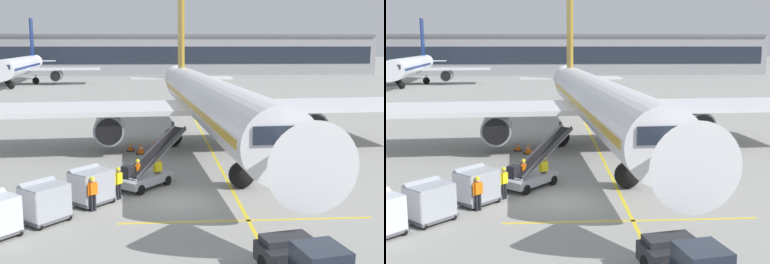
{
  "view_description": "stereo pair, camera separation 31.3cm",
  "coord_description": "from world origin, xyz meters",
  "views": [
    {
      "loc": [
        -1.11,
        -25.23,
        8.1
      ],
      "look_at": [
        0.97,
        3.38,
        3.07
      ],
      "focal_mm": 46.9,
      "sensor_mm": 36.0,
      "label": 1
    },
    {
      "loc": [
        -0.8,
        -25.25,
        8.1
      ],
      "look_at": [
        0.97,
        3.38,
        3.07
      ],
      "focal_mm": 46.9,
      "sensor_mm": 36.0,
      "label": 2
    }
  ],
  "objects": [
    {
      "name": "terminal_building",
      "position": [
        7.38,
        114.71,
        5.31
      ],
      "size": [
        102.11,
        14.44,
        10.72
      ],
      "color": "#939399",
      "rests_on": "ground"
    },
    {
      "name": "safety_cone_wingtip",
      "position": [
        -3.09,
        12.81,
        0.33
      ],
      "size": [
        0.59,
        0.59,
        0.67
      ],
      "color": "black",
      "rests_on": "ground"
    },
    {
      "name": "distant_airplane",
      "position": [
        -28.38,
        79.06,
        3.62
      ],
      "size": [
        32.17,
        41.64,
        14.01
      ],
      "color": "silver",
      "rests_on": "ground"
    },
    {
      "name": "baggage_cart_second",
      "position": [
        -6.29,
        -2.68,
        1.0
      ],
      "size": [
        2.53,
        2.57,
        1.91
      ],
      "color": "#515156",
      "rests_on": "ground"
    },
    {
      "name": "safety_cone_engine_keepout",
      "position": [
        -1.31,
        13.26,
        0.3
      ],
      "size": [
        0.55,
        0.55,
        0.63
      ],
      "color": "black",
      "rests_on": "ground"
    },
    {
      "name": "belt_loader",
      "position": [
        -1.68,
        2.83,
        0.89
      ],
      "size": [
        4.28,
        4.85,
        3.17
      ],
      "color": "#A3A8B2",
      "rests_on": "ground"
    },
    {
      "name": "apron_guidance_line_lead_in",
      "position": [
        3.13,
        12.82,
        0.0
      ],
      "size": [
        0.2,
        110.0,
        0.01
      ],
      "color": "yellow",
      "rests_on": "ground"
    },
    {
      "name": "ground_crew_by_loader",
      "position": [
        -2.17,
        2.38,
        1.0
      ],
      "size": [
        0.3,
        0.57,
        1.74
      ],
      "color": "#333847",
      "rests_on": "ground"
    },
    {
      "name": "apron_guidance_line_stop_bar",
      "position": [
        3.05,
        -3.2,
        0.0
      ],
      "size": [
        12.0,
        0.2,
        0.01
      ],
      "color": "yellow",
      "rests_on": "ground"
    },
    {
      "name": "ground_crew_marshaller",
      "position": [
        -1.04,
        3.0,
        1.0
      ],
      "size": [
        0.53,
        0.37,
        1.74
      ],
      "color": "#514C42",
      "rests_on": "ground"
    },
    {
      "name": "ground_crew_by_carts",
      "position": [
        -4.24,
        -1.3,
        1.0
      ],
      "size": [
        0.46,
        0.43,
        1.74
      ],
      "color": "black",
      "rests_on": "ground"
    },
    {
      "name": "baggage_cart_lead",
      "position": [
        -4.48,
        -0.17,
        1.0
      ],
      "size": [
        2.53,
        2.57,
        1.91
      ],
      "color": "#515156",
      "rests_on": "ground"
    },
    {
      "name": "ground_crew_wingwalker",
      "position": [
        -3.13,
        0.53,
        1.0
      ],
      "size": [
        0.43,
        0.46,
        1.74
      ],
      "color": "black",
      "rests_on": "ground"
    },
    {
      "name": "ground_plane",
      "position": [
        0.0,
        0.0,
        0.0
      ],
      "size": [
        600.0,
        600.0,
        0.0
      ],
      "primitive_type": "plane",
      "color": "gray"
    },
    {
      "name": "parked_airplane",
      "position": [
        2.99,
        13.67,
        3.71
      ],
      "size": [
        35.4,
        44.83,
        15.12
      ],
      "color": "white",
      "rests_on": "ground"
    },
    {
      "name": "safety_cone_nose_mark",
      "position": [
        -2.26,
        11.73,
        0.39
      ],
      "size": [
        0.71,
        0.71,
        0.8
      ],
      "color": "black",
      "rests_on": "ground"
    }
  ]
}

